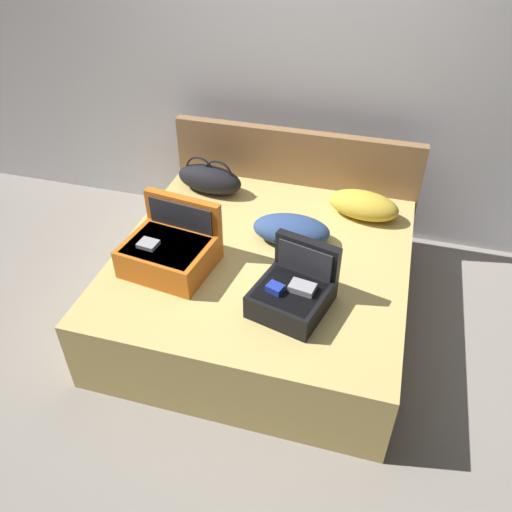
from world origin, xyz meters
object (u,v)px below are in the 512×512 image
object	(u,v)px
hard_case_large	(170,250)
hard_case_medium	(293,292)
duffel_bag	(209,179)
pillow_center_head	(291,230)
bed	(262,286)
pillow_near_headboard	(363,205)

from	to	relation	value
hard_case_large	hard_case_medium	bearing A→B (deg)	-2.70
duffel_bag	hard_case_medium	bearing A→B (deg)	-50.28
hard_case_medium	pillow_center_head	world-z (taller)	hard_case_medium
hard_case_medium	duffel_bag	distance (m)	1.36
hard_case_large	hard_case_medium	xyz separation A→B (m)	(0.80, -0.15, -0.02)
bed	hard_case_medium	world-z (taller)	hard_case_medium
bed	pillow_center_head	xyz separation A→B (m)	(0.14, 0.21, 0.34)
hard_case_large	pillow_near_headboard	world-z (taller)	hard_case_large
pillow_center_head	hard_case_large	bearing A→B (deg)	-145.12
hard_case_medium	hard_case_large	bearing A→B (deg)	-175.89
pillow_near_headboard	pillow_center_head	distance (m)	0.59
pillow_near_headboard	hard_case_medium	bearing A→B (deg)	-105.07
pillow_near_headboard	pillow_center_head	xyz separation A→B (m)	(-0.42, -0.41, -0.01)
hard_case_medium	pillow_center_head	distance (m)	0.62
bed	duffel_bag	xyz separation A→B (m)	(-0.58, 0.65, 0.36)
duffel_bag	bed	bearing A→B (deg)	-48.16
pillow_center_head	pillow_near_headboard	bearing A→B (deg)	44.73
pillow_near_headboard	hard_case_large	bearing A→B (deg)	-140.93
hard_case_medium	duffel_bag	xyz separation A→B (m)	(-0.87, 1.04, 0.00)
bed	hard_case_medium	size ratio (longest dim) A/B	3.71
duffel_bag	pillow_near_headboard	distance (m)	1.14
hard_case_large	pillow_center_head	world-z (taller)	hard_case_large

